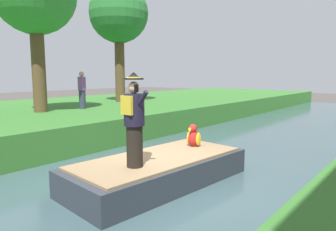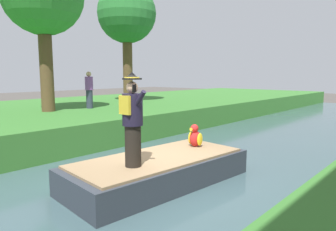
{
  "view_description": "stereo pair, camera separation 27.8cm",
  "coord_description": "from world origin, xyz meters",
  "px_view_note": "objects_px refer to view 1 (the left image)",
  "views": [
    {
      "loc": [
        4.42,
        -4.97,
        2.52
      ],
      "look_at": [
        0.07,
        0.24,
        1.61
      ],
      "focal_mm": 33.06,
      "sensor_mm": 36.0,
      "label": 1
    },
    {
      "loc": [
        4.62,
        -4.79,
        2.52
      ],
      "look_at": [
        0.07,
        0.24,
        1.61
      ],
      "focal_mm": 33.06,
      "sensor_mm": 36.0,
      "label": 2
    }
  ],
  "objects_px": {
    "person_pirate": "(134,120)",
    "person_bystander": "(82,90)",
    "parrot_plush": "(194,137)",
    "tree_slender": "(119,15)",
    "boat": "(159,170)"
  },
  "relations": [
    {
      "from": "person_pirate",
      "to": "person_bystander",
      "type": "xyz_separation_m",
      "value": [
        -7.11,
        3.75,
        0.21
      ]
    },
    {
      "from": "person_pirate",
      "to": "parrot_plush",
      "type": "height_order",
      "value": "person_pirate"
    },
    {
      "from": "person_pirate",
      "to": "tree_slender",
      "type": "relative_size",
      "value": 0.3
    },
    {
      "from": "boat",
      "to": "tree_slender",
      "type": "xyz_separation_m",
      "value": [
        -8.35,
        6.27,
        5.23
      ]
    },
    {
      "from": "person_pirate",
      "to": "parrot_plush",
      "type": "relative_size",
      "value": 3.25
    },
    {
      "from": "person_bystander",
      "to": "boat",
      "type": "bearing_deg",
      "value": -22.47
    },
    {
      "from": "parrot_plush",
      "to": "tree_slender",
      "type": "xyz_separation_m",
      "value": [
        -8.36,
        4.96,
        4.67
      ]
    },
    {
      "from": "boat",
      "to": "parrot_plush",
      "type": "bearing_deg",
      "value": 89.3
    },
    {
      "from": "tree_slender",
      "to": "person_pirate",
      "type": "bearing_deg",
      "value": -40.09
    },
    {
      "from": "parrot_plush",
      "to": "tree_slender",
      "type": "relative_size",
      "value": 0.09
    },
    {
      "from": "parrot_plush",
      "to": "tree_slender",
      "type": "bearing_deg",
      "value": 149.3
    },
    {
      "from": "tree_slender",
      "to": "boat",
      "type": "bearing_deg",
      "value": -36.91
    },
    {
      "from": "boat",
      "to": "tree_slender",
      "type": "relative_size",
      "value": 0.7
    },
    {
      "from": "tree_slender",
      "to": "person_bystander",
      "type": "height_order",
      "value": "tree_slender"
    },
    {
      "from": "person_bystander",
      "to": "tree_slender",
      "type": "bearing_deg",
      "value": 112.07
    }
  ]
}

